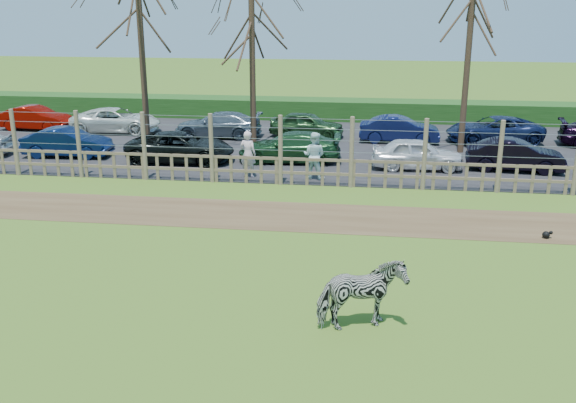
# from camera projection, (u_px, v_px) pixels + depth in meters

# --- Properties ---
(ground) EXTENTS (120.00, 120.00, 0.00)m
(ground) POSITION_uv_depth(u_px,v_px,m) (233.00, 274.00, 15.41)
(ground) COLOR olive
(ground) RESTS_ON ground
(dirt_strip) EXTENTS (34.00, 2.80, 0.01)m
(dirt_strip) POSITION_uv_depth(u_px,v_px,m) (264.00, 215.00, 19.66)
(dirt_strip) COLOR brown
(dirt_strip) RESTS_ON ground
(asphalt) EXTENTS (44.00, 13.00, 0.04)m
(asphalt) POSITION_uv_depth(u_px,v_px,m) (301.00, 145.00, 29.12)
(asphalt) COLOR #232326
(asphalt) RESTS_ON ground
(hedge) EXTENTS (46.00, 2.00, 1.10)m
(hedge) POSITION_uv_depth(u_px,v_px,m) (315.00, 109.00, 35.59)
(hedge) COLOR #1E4716
(hedge) RESTS_ON ground
(fence) EXTENTS (30.16, 0.16, 2.50)m
(fence) POSITION_uv_depth(u_px,v_px,m) (281.00, 163.00, 22.74)
(fence) COLOR brown
(fence) RESTS_ON ground
(tree_left) EXTENTS (4.80, 4.80, 7.88)m
(tree_left) POSITION_uv_depth(u_px,v_px,m) (140.00, 18.00, 26.38)
(tree_left) COLOR #3D2B1E
(tree_left) RESTS_ON ground
(tree_mid) EXTENTS (4.80, 4.80, 6.83)m
(tree_mid) POSITION_uv_depth(u_px,v_px,m) (252.00, 36.00, 26.98)
(tree_mid) COLOR #3D2B1E
(tree_mid) RESTS_ON ground
(tree_right) EXTENTS (4.80, 4.80, 7.35)m
(tree_right) POSITION_uv_depth(u_px,v_px,m) (470.00, 28.00, 26.21)
(tree_right) COLOR #3D2B1E
(tree_right) RESTS_ON ground
(zebra) EXTENTS (1.90, 1.40, 1.46)m
(zebra) POSITION_uv_depth(u_px,v_px,m) (361.00, 295.00, 12.64)
(zebra) COLOR gray
(zebra) RESTS_ON ground
(visitor_a) EXTENTS (0.71, 0.56, 1.72)m
(visitor_a) POSITION_uv_depth(u_px,v_px,m) (248.00, 154.00, 23.59)
(visitor_a) COLOR silver
(visitor_a) RESTS_ON asphalt
(visitor_b) EXTENTS (0.98, 0.85, 1.72)m
(visitor_b) POSITION_uv_depth(u_px,v_px,m) (314.00, 155.00, 23.36)
(visitor_b) COLOR silver
(visitor_b) RESTS_ON asphalt
(crow) EXTENTS (0.28, 0.21, 0.23)m
(crow) POSITION_uv_depth(u_px,v_px,m) (547.00, 235.00, 17.70)
(crow) COLOR black
(crow) RESTS_ON ground
(car_1) EXTENTS (3.70, 1.43, 1.20)m
(car_1) POSITION_uv_depth(u_px,v_px,m) (67.00, 142.00, 26.78)
(car_1) COLOR #091A41
(car_1) RESTS_ON asphalt
(car_2) EXTENTS (4.37, 2.11, 1.20)m
(car_2) POSITION_uv_depth(u_px,v_px,m) (180.00, 147.00, 25.91)
(car_2) COLOR black
(car_2) RESTS_ON asphalt
(car_3) EXTENTS (4.21, 1.86, 1.20)m
(car_3) POSITION_uv_depth(u_px,v_px,m) (290.00, 147.00, 25.93)
(car_3) COLOR #1E4924
(car_3) RESTS_ON asphalt
(car_4) EXTENTS (3.56, 1.51, 1.20)m
(car_4) POSITION_uv_depth(u_px,v_px,m) (417.00, 154.00, 24.79)
(car_4) COLOR white
(car_4) RESTS_ON asphalt
(car_5) EXTENTS (3.74, 1.60, 1.20)m
(car_5) POSITION_uv_depth(u_px,v_px,m) (515.00, 155.00, 24.55)
(car_5) COLOR black
(car_5) RESTS_ON asphalt
(car_7) EXTENTS (3.73, 1.54, 1.20)m
(car_7) POSITION_uv_depth(u_px,v_px,m) (35.00, 118.00, 32.38)
(car_7) COLOR #8A0B02
(car_7) RESTS_ON asphalt
(car_8) EXTENTS (4.45, 2.29, 1.20)m
(car_8) POSITION_uv_depth(u_px,v_px,m) (116.00, 120.00, 31.79)
(car_8) COLOR white
(car_8) RESTS_ON asphalt
(car_9) EXTENTS (4.16, 1.74, 1.20)m
(car_9) POSITION_uv_depth(u_px,v_px,m) (218.00, 125.00, 30.63)
(car_9) COLOR slate
(car_9) RESTS_ON asphalt
(car_10) EXTENTS (3.66, 1.80, 1.20)m
(car_10) POSITION_uv_depth(u_px,v_px,m) (307.00, 125.00, 30.68)
(car_10) COLOR #214621
(car_10) RESTS_ON asphalt
(car_11) EXTENTS (3.67, 1.34, 1.20)m
(car_11) POSITION_uv_depth(u_px,v_px,m) (399.00, 129.00, 29.52)
(car_11) COLOR #111944
(car_11) RESTS_ON asphalt
(car_12) EXTENTS (4.53, 2.52, 1.20)m
(car_12) POSITION_uv_depth(u_px,v_px,m) (494.00, 130.00, 29.46)
(car_12) COLOR #152147
(car_12) RESTS_ON asphalt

